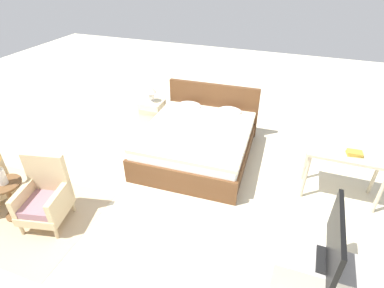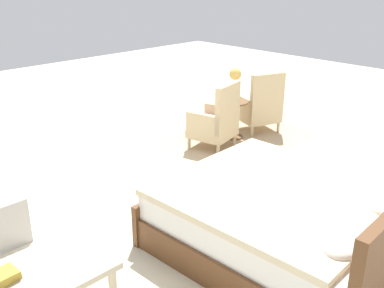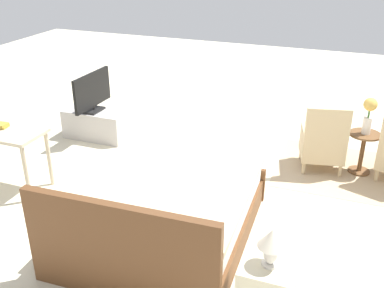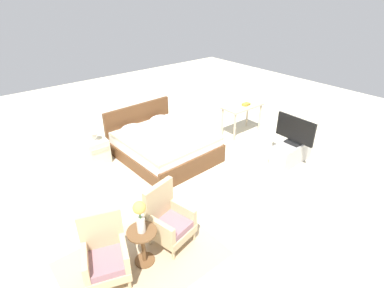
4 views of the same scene
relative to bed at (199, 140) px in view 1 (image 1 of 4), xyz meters
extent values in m
plane|color=beige|center=(-0.08, -1.09, -0.30)|extent=(16.00, 16.00, 0.00)
cube|color=tan|center=(-1.85, -2.15, -0.29)|extent=(2.10, 1.50, 0.01)
cube|color=brown|center=(0.00, -0.05, -0.16)|extent=(1.76, 2.09, 0.28)
cube|color=white|center=(0.00, -0.05, 0.10)|extent=(1.69, 2.01, 0.24)
cube|color=beige|center=(0.00, -0.13, 0.25)|extent=(1.73, 1.85, 0.06)
cube|color=brown|center=(-0.03, 0.93, 0.18)|extent=(1.72, 0.14, 0.96)
cube|color=brown|center=(0.04, -1.03, -0.10)|extent=(1.72, 0.12, 0.40)
ellipsoid|color=white|center=(-0.40, 0.65, 0.29)|extent=(0.45, 0.30, 0.14)
ellipsoid|color=white|center=(0.36, 0.68, 0.29)|extent=(0.45, 0.30, 0.14)
cylinder|color=#CCB284|center=(-2.49, -1.86, -0.21)|extent=(0.04, 0.04, 0.16)
cylinder|color=#CCB284|center=(-2.06, -2.01, -0.21)|extent=(0.04, 0.04, 0.16)
cylinder|color=#CCB284|center=(-1.52, -2.42, -0.21)|extent=(0.04, 0.04, 0.16)
cylinder|color=#CCB284|center=(-1.07, -2.33, -0.21)|extent=(0.04, 0.04, 0.16)
cylinder|color=#CCB284|center=(-1.62, -1.97, -0.21)|extent=(0.04, 0.04, 0.16)
cylinder|color=#CCB284|center=(-1.17, -1.88, -0.21)|extent=(0.04, 0.04, 0.16)
cube|color=#CCB284|center=(-1.34, -2.15, -0.07)|extent=(0.64, 0.64, 0.12)
cube|color=gray|center=(-1.34, -2.15, 0.04)|extent=(0.59, 0.59, 0.10)
cube|color=#CCB284|center=(-1.39, -1.93, 0.31)|extent=(0.54, 0.19, 0.64)
cube|color=#CCB284|center=(-1.57, -2.20, 0.12)|extent=(0.18, 0.52, 0.26)
cube|color=#CCB284|center=(-1.11, -2.10, 0.12)|extent=(0.18, 0.52, 0.26)
cylinder|color=brown|center=(-1.85, -2.20, -0.29)|extent=(0.28, 0.28, 0.03)
cylinder|color=brown|center=(-1.85, -2.20, -0.02)|extent=(0.06, 0.06, 0.50)
cylinder|color=brown|center=(-1.85, -2.20, 0.24)|extent=(0.40, 0.40, 0.02)
cylinder|color=silver|center=(-1.85, -2.20, 0.37)|extent=(0.11, 0.11, 0.22)
cube|color=beige|center=(-1.22, 0.69, -0.03)|extent=(0.44, 0.40, 0.54)
cube|color=#B3AB8E|center=(-1.22, 0.48, 0.08)|extent=(0.37, 0.01, 0.09)
cylinder|color=silver|center=(-1.22, 0.69, 0.25)|extent=(0.13, 0.13, 0.02)
ellipsoid|color=silver|center=(-1.22, 0.69, 0.34)|extent=(0.11, 0.11, 0.16)
cone|color=silver|center=(-1.22, 0.69, 0.49)|extent=(0.22, 0.22, 0.15)
cube|color=#B7B2AD|center=(1.98, -1.93, -0.08)|extent=(0.96, 0.40, 0.44)
cube|color=black|center=(1.98, -1.93, 0.16)|extent=(0.21, 0.33, 0.03)
cylinder|color=black|center=(1.98, -1.93, 0.20)|extent=(0.04, 0.04, 0.05)
cube|color=black|center=(1.98, -1.93, 0.47)|extent=(0.07, 0.87, 0.51)
cube|color=black|center=(2.01, -1.93, 0.47)|extent=(0.03, 0.81, 0.46)
cylinder|color=beige|center=(1.74, -0.50, 0.06)|extent=(0.05, 0.05, 0.72)
cylinder|color=beige|center=(2.68, -0.50, 0.06)|extent=(0.05, 0.05, 0.72)
cylinder|color=beige|center=(1.74, -0.08, 0.06)|extent=(0.05, 0.05, 0.72)
cylinder|color=beige|center=(2.68, -0.08, 0.06)|extent=(0.05, 0.05, 0.72)
cube|color=beige|center=(2.21, -0.29, 0.44)|extent=(1.04, 0.52, 0.04)
cube|color=#B79333|center=(2.27, -0.35, 0.47)|extent=(0.21, 0.15, 0.03)
cube|color=#B79333|center=(2.27, -0.35, 0.50)|extent=(0.19, 0.14, 0.03)
camera|label=1|loc=(1.36, -4.11, 2.71)|focal=28.00mm
camera|label=2|loc=(2.92, 1.78, 2.04)|focal=42.00mm
camera|label=3|loc=(-1.62, 3.47, 2.56)|focal=42.00mm
camera|label=4|loc=(-3.20, -4.84, 3.09)|focal=28.00mm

